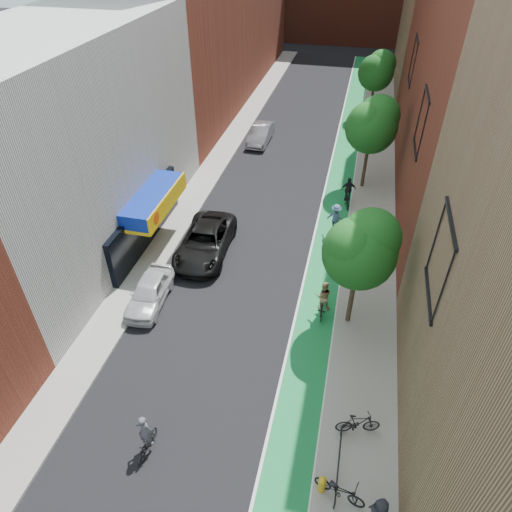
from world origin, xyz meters
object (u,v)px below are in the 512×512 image
Objects in this scene: cyclist_lead at (146,439)px; parked_car_white at (149,292)px; parked_car_silver at (261,134)px; cyclist_lane_far at (335,222)px; cyclist_lane_near at (323,301)px; cyclist_lane_mid at (348,195)px; fire_hydrant at (322,484)px; parked_car_black at (205,241)px.

parked_car_white is at bearing -65.38° from cyclist_lead.
parked_car_silver is 14.63m from cyclist_lane_far.
cyclist_lead reaches higher than parked_car_white.
cyclist_lane_mid reaches higher than cyclist_lane_near.
cyclist_lane_far reaches higher than fire_hydrant.
cyclist_lead reaches higher than parked_car_black.
parked_car_white is at bearing 4.93° from cyclist_lane_near.
parked_car_white is 12.57m from fire_hydrant.
parked_car_black is 15.06m from fire_hydrant.
parked_car_silver is (1.17, 20.99, 0.04)m from parked_car_white.
fire_hydrant is at bearing 93.73° from cyclist_lane_near.
cyclist_lane_near is at bearing 4.10° from parked_car_white.
parked_car_silver is 2.23× the size of cyclist_lane_near.
cyclist_lead is 2.49× the size of fire_hydrant.
parked_car_silver is at bearing 88.55° from parked_car_black.
cyclist_lane_mid is 3.72m from cyclist_lane_far.
parked_car_white is 8.94m from cyclist_lane_near.
cyclist_lane_far is (-0.53, -3.68, 0.15)m from cyclist_lane_mid.
cyclist_lane_mid is at bearing 40.98° from parked_car_black.
parked_car_silver is at bearing -71.73° from cyclist_lane_near.
cyclist_lane_near is 2.51× the size of fire_hydrant.
fire_hydrant is at bearing -41.79° from parked_car_white.
cyclist_lane_near is at bearing 96.68° from fire_hydrant.
cyclist_lane_far is at bearing 40.29° from parked_car_white.
fire_hydrant is (8.42, -12.49, -0.25)m from parked_car_black.
cyclist_lane_near is 0.97× the size of cyclist_lane_far.
cyclist_lane_far is 16.27m from fire_hydrant.
cyclist_lane_far is (7.60, -12.50, 0.17)m from parked_car_silver.
parked_car_white is at bearing -109.90° from parked_car_black.
cyclist_lead is at bearing 54.69° from cyclist_lane_near.
cyclist_lane_far is 2.58× the size of fire_hydrant.
parked_car_silver reaches higher than fire_hydrant.
parked_car_black is 2.88× the size of cyclist_lane_mid.
cyclist_lane_mid is (0.45, 10.95, -0.13)m from cyclist_lane_near.
parked_car_black is 2.84× the size of cyclist_lane_far.
cyclist_lane_mid is (8.13, -8.82, 0.02)m from parked_car_silver.
cyclist_lane_near is at bearing -28.11° from parked_car_black.
cyclist_lead reaches higher than fire_hydrant.
cyclist_lane_near is at bearing -120.56° from cyclist_lead.
parked_car_silver is 28.72m from cyclist_lead.
cyclist_lane_near is at bearing -68.21° from parked_car_silver.
cyclist_lane_near reaches higher than parked_car_black.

